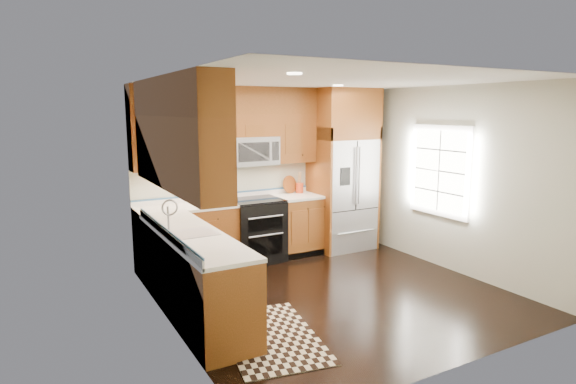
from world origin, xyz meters
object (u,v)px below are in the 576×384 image
range (256,230)px  refrigerator (343,170)px  utensil_crock (300,186)px  knife_block (217,194)px  rug (271,336)px

range → refrigerator: refrigerator is taller
utensil_crock → knife_block: bearing=-178.5°
refrigerator → knife_block: 2.12m
refrigerator → knife_block: (-2.10, 0.20, -0.25)m
range → knife_block: 0.81m
rug → utensil_crock: size_ratio=4.34×
refrigerator → utensil_crock: size_ratio=7.65×
range → rug: bearing=-112.0°
refrigerator → rug: refrigerator is taller
knife_block → rug: bearing=-99.1°
refrigerator → utensil_crock: refrigerator is taller
knife_block → utensil_crock: (1.42, 0.04, 0.01)m
rug → knife_block: bearing=91.3°
range → rug: range is taller
knife_block → refrigerator: bearing=-5.5°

